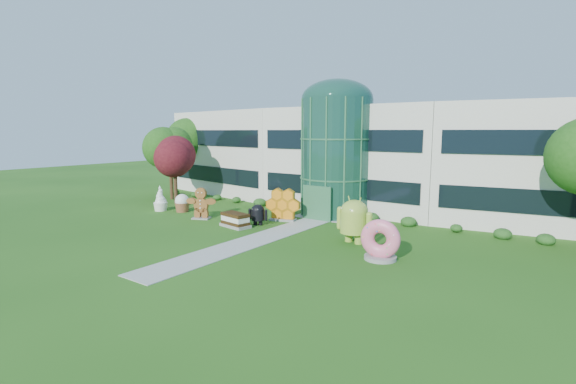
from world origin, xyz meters
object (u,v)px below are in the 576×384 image
Objects in this scene: android_green at (354,218)px; gingerbread at (201,203)px; donut at (381,239)px; android_black at (258,213)px.

android_green is 13.58m from gingerbread.
donut is at bearing -29.77° from gingerbread.
android_green is 1.76× the size of android_black.
gingerbread reaches higher than donut.
gingerbread reaches higher than android_black.
android_green is 1.17× the size of gingerbread.
android_black is at bearing -13.51° from gingerbread.
android_green is at bearing -21.12° from gingerbread.
gingerbread is at bearing 164.32° from donut.
gingerbread is (-16.41, 1.77, 0.13)m from donut.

